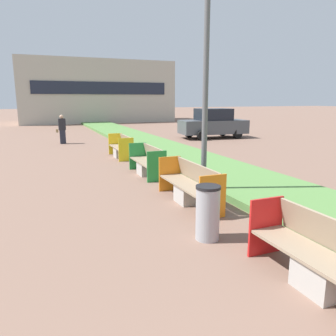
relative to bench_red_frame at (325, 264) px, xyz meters
name	(u,v)px	position (x,y,z in m)	size (l,w,h in m)	color
planter_grass_strip	(194,161)	(2.26, 8.36, -0.28)	(2.80, 120.00, 0.18)	#568442
building_backdrop	(96,92)	(3.06, 34.10, 2.80)	(15.68, 7.37, 6.35)	#B2AD9E
bench_red_frame	(325,264)	(0.00, 0.00, 0.00)	(0.65, 2.32, 0.94)	#ADA8A0
bench_orange_frame	(190,187)	(0.00, 4.02, 0.00)	(0.65, 2.38, 0.94)	#ADA8A0
bench_green_frame	(148,164)	(0.00, 7.21, -0.01)	(0.65, 2.03, 0.94)	#ADA8A0
bench_yellow_frame	(121,149)	(0.00, 10.75, -0.01)	(0.65, 1.93, 0.94)	#ADA8A0
litter_bin	(208,213)	(-0.62, 2.00, 0.12)	(0.44, 0.44, 0.98)	#9EA0A5
pedestrian_walking	(62,129)	(-1.98, 16.22, 0.43)	(0.53, 0.24, 1.61)	#232633
parked_car_distant	(213,124)	(7.13, 15.46, 0.54)	(4.36, 2.18, 1.86)	#474C51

